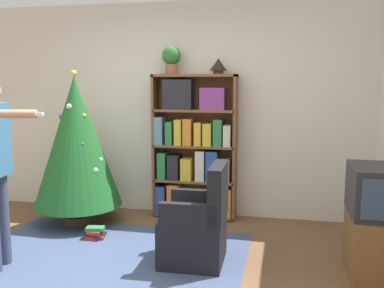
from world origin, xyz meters
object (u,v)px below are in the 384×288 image
(bookshelf, at_px, (194,151))
(christmas_tree, at_px, (76,142))
(television, at_px, (379,191))
(potted_plant, at_px, (171,58))
(armchair, at_px, (197,228))
(table_lamp, at_px, (218,65))

(bookshelf, relative_size, christmas_tree, 0.98)
(television, height_order, potted_plant, potted_plant)
(christmas_tree, bearing_deg, potted_plant, 26.71)
(armchair, xyz_separation_m, potted_plant, (-0.58, 1.30, 1.60))
(bookshelf, xyz_separation_m, christmas_tree, (-1.27, -0.49, 0.13))
(television, height_order, christmas_tree, christmas_tree)
(television, distance_m, potted_plant, 2.73)
(christmas_tree, bearing_deg, table_lamp, 17.86)
(potted_plant, distance_m, table_lamp, 0.57)
(bookshelf, bearing_deg, table_lamp, 1.68)
(armchair, bearing_deg, television, 89.90)
(christmas_tree, height_order, armchair, christmas_tree)
(television, distance_m, table_lamp, 2.28)
(bookshelf, relative_size, potted_plant, 5.26)
(christmas_tree, xyz_separation_m, armchair, (1.58, -0.80, -0.63))
(armchair, relative_size, table_lamp, 4.60)
(christmas_tree, height_order, potted_plant, potted_plant)
(bookshelf, distance_m, christmas_tree, 1.37)
(armchair, height_order, potted_plant, potted_plant)
(christmas_tree, bearing_deg, armchair, -26.84)
(armchair, bearing_deg, table_lamp, 179.58)
(christmas_tree, relative_size, potted_plant, 5.39)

